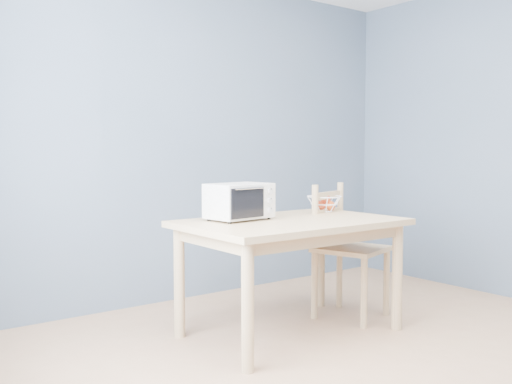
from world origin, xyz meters
TOP-DOWN VIEW (x-y plane):
  - room at (0.00, 0.00)m, footprint 4.01×4.51m
  - dining_table at (-0.03, 1.04)m, footprint 1.40×0.90m
  - toaster_oven at (-0.32, 1.23)m, footprint 0.43×0.34m
  - fruit_basket at (0.48, 1.26)m, footprint 0.30×0.30m
  - dining_chair at (0.54, 1.10)m, footprint 0.56×0.56m

SIDE VIEW (x-z plane):
  - dining_chair at x=0.54m, z-range -0.01..0.95m
  - dining_table at x=-0.03m, z-range 0.27..1.02m
  - fruit_basket at x=0.48m, z-range 0.75..0.88m
  - toaster_oven at x=-0.32m, z-range 0.76..0.99m
  - room at x=0.00m, z-range -0.01..2.61m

